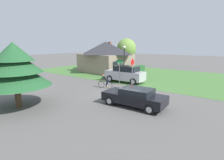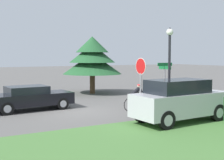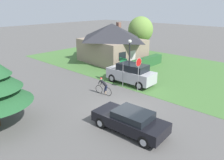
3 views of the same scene
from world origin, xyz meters
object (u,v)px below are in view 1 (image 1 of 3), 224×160
object	(u,v)px
parked_suv_right	(125,74)
street_lamp	(124,58)
street_name_sign	(119,68)
deciduous_tree_right	(126,49)
sedan_left_lane	(134,97)
cyclist	(105,81)
conifer_tall_near	(15,67)
stop_sign	(132,66)
cottage_house	(106,56)

from	to	relation	value
parked_suv_right	street_lamp	distance (m)	1.99
street_name_sign	deciduous_tree_right	size ratio (longest dim) A/B	0.48
sedan_left_lane	deciduous_tree_right	xyz separation A→B (m)	(17.80, 12.23, 2.99)
cyclist	conifer_tall_near	bearing A→B (deg)	74.24
sedan_left_lane	conifer_tall_near	size ratio (longest dim) A/B	0.98
street_name_sign	conifer_tall_near	world-z (taller)	conifer_tall_near
stop_sign	deciduous_tree_right	size ratio (longest dim) A/B	0.53
cottage_house	conifer_tall_near	distance (m)	18.18
cottage_house	deciduous_tree_right	size ratio (longest dim) A/B	1.53
sedan_left_lane	deciduous_tree_right	world-z (taller)	deciduous_tree_right
street_name_sign	deciduous_tree_right	world-z (taller)	deciduous_tree_right
cottage_house	stop_sign	xyz separation A→B (m)	(-6.26, -8.92, -0.45)
parked_suv_right	stop_sign	xyz separation A→B (m)	(-0.98, -1.54, 1.12)
cottage_house	cyclist	world-z (taller)	cottage_house
deciduous_tree_right	conifer_tall_near	bearing A→B (deg)	-166.15
deciduous_tree_right	street_name_sign	bearing A→B (deg)	-150.31
cottage_house	street_name_sign	xyz separation A→B (m)	(-6.45, -7.33, -0.69)
sedan_left_lane	cyclist	size ratio (longest dim) A/B	2.74
conifer_tall_near	cottage_house	bearing A→B (deg)	19.24
sedan_left_lane	street_lamp	bearing A→B (deg)	-54.06
cottage_house	sedan_left_lane	bearing A→B (deg)	-128.47
parked_suv_right	street_lamp	bearing A→B (deg)	106.06
cottage_house	parked_suv_right	bearing A→B (deg)	-120.47
cyclist	parked_suv_right	distance (m)	3.71
stop_sign	deciduous_tree_right	world-z (taller)	deciduous_tree_right
sedan_left_lane	street_name_sign	xyz separation A→B (m)	(5.48, 5.21, 1.18)
cottage_house	cyclist	bearing A→B (deg)	-135.62
cottage_house	stop_sign	distance (m)	10.91
cottage_house	sedan_left_lane	size ratio (longest dim) A/B	1.84
cyclist	street_lamp	bearing A→B (deg)	-100.62
cottage_house	sedan_left_lane	world-z (taller)	cottage_house
sedan_left_lane	stop_sign	distance (m)	6.88
street_name_sign	street_lamp	bearing A→B (deg)	-21.04
street_name_sign	conifer_tall_near	size ratio (longest dim) A/B	0.57
sedan_left_lane	conifer_tall_near	distance (m)	8.66
cyclist	stop_sign	bearing A→B (deg)	-126.70
conifer_tall_near	street_name_sign	bearing A→B (deg)	-7.14
cottage_house	deciduous_tree_right	bearing A→B (deg)	2.09
sedan_left_lane	street_lamp	world-z (taller)	street_lamp
cyclist	street_name_sign	world-z (taller)	street_name_sign
stop_sign	conifer_tall_near	world-z (taller)	conifer_tall_near
street_name_sign	cottage_house	bearing A→B (deg)	48.69
conifer_tall_near	parked_suv_right	bearing A→B (deg)	-6.68
sedan_left_lane	parked_suv_right	distance (m)	8.42
cottage_house	sedan_left_lane	xyz separation A→B (m)	(-11.93, -12.54, -1.87)
stop_sign	conifer_tall_near	xyz separation A→B (m)	(-10.91, 2.93, 0.76)
cottage_house	street_lamp	distance (m)	9.56
cottage_house	street_name_sign	world-z (taller)	cottage_house
cyclist	deciduous_tree_right	distance (m)	16.70
street_lamp	deciduous_tree_right	xyz separation A→B (m)	(11.71, 7.26, 0.79)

